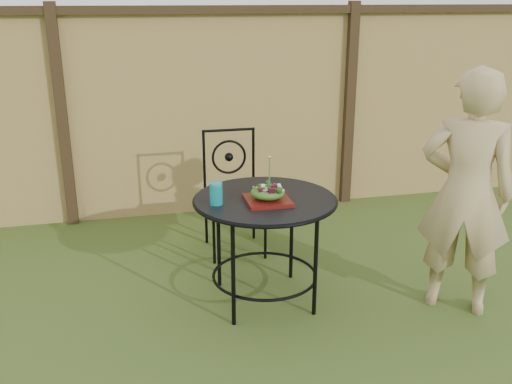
% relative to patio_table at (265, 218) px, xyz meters
% --- Properties ---
extents(ground, '(60.00, 60.00, 0.00)m').
position_rel_patio_table_xyz_m(ground, '(-0.05, -0.42, -0.59)').
color(ground, '#2E4817').
rests_on(ground, ground).
extents(fence, '(8.00, 0.12, 1.90)m').
position_rel_patio_table_xyz_m(fence, '(-0.05, 1.77, 0.36)').
color(fence, tan).
rests_on(fence, ground).
extents(patio_table, '(0.92, 0.92, 0.72)m').
position_rel_patio_table_xyz_m(patio_table, '(0.00, 0.00, 0.00)').
color(patio_table, black).
rests_on(patio_table, ground).
extents(patio_chair, '(0.46, 0.46, 0.95)m').
position_rel_patio_table_xyz_m(patio_chair, '(-0.04, 0.87, -0.08)').
color(patio_chair, black).
rests_on(patio_chair, ground).
extents(diner, '(0.68, 0.63, 1.56)m').
position_rel_patio_table_xyz_m(diner, '(1.19, -0.37, 0.20)').
color(diner, tan).
rests_on(diner, ground).
extents(salad_plate, '(0.27, 0.27, 0.02)m').
position_rel_patio_table_xyz_m(salad_plate, '(-0.00, -0.08, 0.15)').
color(salad_plate, '#4B0A0B').
rests_on(salad_plate, patio_table).
extents(salad, '(0.21, 0.21, 0.08)m').
position_rel_patio_table_xyz_m(salad, '(-0.00, -0.08, 0.20)').
color(salad, '#235614').
rests_on(salad, salad_plate).
extents(fork, '(0.01, 0.01, 0.18)m').
position_rel_patio_table_xyz_m(fork, '(0.01, -0.08, 0.33)').
color(fork, silver).
rests_on(fork, salad).
extents(drinking_glass, '(0.08, 0.08, 0.14)m').
position_rel_patio_table_xyz_m(drinking_glass, '(-0.32, -0.05, 0.21)').
color(drinking_glass, '#0E9BA5').
rests_on(drinking_glass, patio_table).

